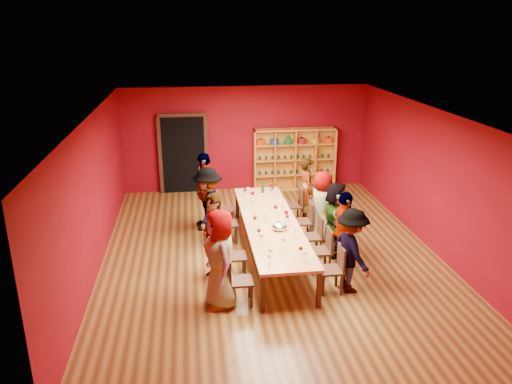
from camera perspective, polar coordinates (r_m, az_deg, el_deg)
The scene contains 50 objects.
room_shell at distance 10.16m, azimuth 1.73°, elevation 0.53°, with size 7.10×9.10×3.04m.
tasting_table at distance 10.44m, azimuth 1.69°, elevation -3.65°, with size 1.10×4.50×0.75m.
doorway at distance 14.39m, azimuth -8.29°, elevation 4.32°, with size 1.40×0.17×2.30m.
shelving_unit at distance 14.62m, azimuth 4.37°, elevation 4.13°, with size 2.40×0.40×1.80m.
chair_person_left_0 at distance 8.76m, azimuth -2.30°, elevation -9.80°, with size 0.42×0.42×0.89m.
person_left_0 at distance 8.57m, azimuth -4.11°, elevation -7.63°, with size 0.86×0.47×1.76m, color #5A7CBA.
chair_person_left_1 at distance 9.62m, azimuth -2.86°, elevation -7.04°, with size 0.42×0.42×0.89m.
person_left_1 at distance 9.45m, azimuth -4.90°, elevation -5.14°, with size 0.63×0.46×1.72m, color #5774B3.
chair_person_left_3 at distance 11.13m, azimuth -3.60°, elevation -3.34°, with size 0.42×0.42×0.89m.
person_left_3 at distance 10.97m, azimuth -5.48°, elevation -1.63°, with size 1.12×0.46×1.74m, color #4D4C51.
chair_person_left_4 at distance 11.96m, azimuth -3.93°, elevation -1.72°, with size 0.42×0.42×0.89m.
person_left_4 at distance 11.80m, azimuth -5.87°, elevation 0.14°, with size 1.08×0.49×1.85m, color white.
chair_person_right_0 at distance 9.24m, azimuth 9.01°, elevation -8.42°, with size 0.42×0.42×0.89m.
person_right_0 at distance 9.20m, azimuth 10.86°, elevation -6.60°, with size 1.03×0.42×1.59m, color #131734.
chair_person_right_1 at distance 9.93m, azimuth 7.72°, elevation -6.35°, with size 0.42×0.42×0.89m.
person_right_1 at distance 9.90m, azimuth 10.01°, elevation -4.50°, with size 0.96×0.44×1.63m, color tan.
chair_person_right_2 at distance 10.53m, azimuth 6.74°, elevation -4.76°, with size 0.42×0.42×0.89m.
person_right_2 at distance 10.52m, azimuth 9.03°, elevation -3.08°, with size 1.49×0.43×1.61m, color #151B3B.
chair_person_right_3 at distance 11.28m, azimuth 5.71°, elevation -3.09°, with size 0.42×0.42×0.89m.
person_right_3 at distance 11.25m, azimuth 7.53°, elevation -1.55°, with size 0.78×0.43×1.60m, color #141537.
chair_person_right_4 at distance 12.24m, azimuth 4.59°, elevation -1.24°, with size 0.42×0.42×0.89m.
person_right_4 at distance 12.19m, azimuth 5.80°, elevation 0.21°, with size 0.59×0.43×1.63m, color #46464B.
wine_glass_0 at distance 11.16m, azimuth 2.86°, elevation -1.09°, with size 0.08×0.08×0.20m.
wine_glass_1 at distance 11.88m, azimuth -1.25°, elevation 0.19°, with size 0.08×0.08×0.19m.
wine_glass_2 at distance 8.92m, azimuth 5.14°, elevation -6.49°, with size 0.08×0.08×0.19m.
wine_glass_3 at distance 10.46m, azimuth 3.47°, elevation -2.38°, with size 0.09×0.09×0.22m.
wine_glass_4 at distance 11.58m, azimuth -0.39°, elevation -0.19°, with size 0.09×0.09×0.22m.
wine_glass_5 at distance 12.01m, azimuth -0.92°, elevation 0.35°, with size 0.07×0.07×0.18m.
wine_glass_6 at distance 9.69m, azimuth 4.38°, elevation -4.40°, with size 0.07×0.07×0.18m.
wine_glass_7 at distance 12.07m, azimuth 1.89°, elevation 0.45°, with size 0.07×0.07×0.18m.
wine_glass_8 at distance 9.61m, azimuth 0.33°, elevation -4.47°, with size 0.08×0.08×0.19m.
wine_glass_9 at distance 8.75m, azimuth 5.63°, elevation -7.00°, with size 0.08×0.08×0.20m.
wine_glass_10 at distance 12.17m, azimuth 1.64°, elevation 0.75°, with size 0.09×0.09×0.22m.
wine_glass_11 at distance 8.64m, azimuth 1.49°, elevation -7.36°, with size 0.07×0.07×0.18m.
wine_glass_12 at distance 10.48m, azimuth -0.05°, elevation -2.48°, with size 0.07×0.07×0.18m.
wine_glass_13 at distance 9.34m, azimuth 0.68°, elevation -5.05°, with size 0.09×0.09×0.22m.
wine_glass_14 at distance 8.82m, azimuth 1.66°, elevation -6.76°, with size 0.07×0.07×0.19m.
wine_glass_15 at distance 10.19m, azimuth -0.11°, elevation -3.03°, with size 0.08×0.08×0.20m.
wine_glass_16 at distance 11.09m, azimuth -0.37°, elevation -1.10°, with size 0.09×0.09×0.22m.
wine_glass_17 at distance 9.21m, azimuth 3.13°, elevation -5.46°, with size 0.09×0.09×0.21m.
wine_glass_18 at distance 11.26m, azimuth 2.84°, elevation -0.96°, with size 0.07×0.07×0.18m.
wine_glass_19 at distance 9.95m, azimuth 2.01°, elevation -3.64°, with size 0.08×0.08×0.19m.
wine_glass_20 at distance 10.73m, azimuth 2.24°, elevation -1.79°, with size 0.09×0.09×0.22m.
wine_glass_21 at distance 11.26m, azimuth -1.02°, elevation -0.78°, with size 0.09×0.09×0.22m.
wine_glass_22 at distance 9.56m, azimuth 4.17°, elevation -4.62°, with size 0.08×0.08×0.20m.
wine_glass_23 at distance 10.34m, azimuth 3.59°, elevation -2.83°, with size 0.07×0.07×0.18m.
spittoon_bowl at distance 9.99m, azimuth 2.71°, elevation -3.95°, with size 0.31×0.31×0.17m, color silver.
carafe_a at distance 10.42m, azimuth 1.14°, elevation -2.76°, with size 0.10×0.10×0.23m.
carafe_b at distance 9.94m, azimuth 3.14°, elevation -3.80°, with size 0.13×0.13×0.27m.
wine_bottle at distance 12.11m, azimuth 0.77°, elevation 0.45°, with size 0.09×0.09×0.31m.
Camera 1 is at (-1.59, -9.51, 4.71)m, focal length 35.00 mm.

